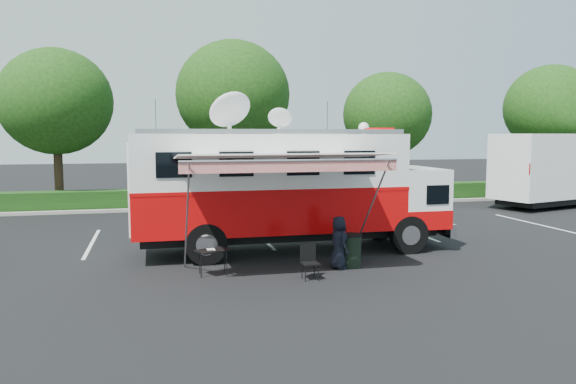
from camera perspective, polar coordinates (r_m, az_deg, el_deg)
name	(u,v)px	position (r m, az deg, el deg)	size (l,w,h in m)	color
ground_plane	(292,251)	(18.49, 0.37, -6.02)	(120.00, 120.00, 0.00)	black
back_border	(254,112)	(30.97, -3.45, 8.08)	(60.00, 6.14, 8.87)	#9E998E
stall_lines	(259,236)	(21.25, -2.93, -4.45)	(24.12, 5.50, 0.01)	silver
command_truck	(289,187)	(18.15, 0.10, 0.46)	(10.21, 2.81, 4.91)	black
awning	(282,159)	(15.03, -0.61, 3.40)	(5.57, 2.86, 3.36)	white
person	(338,269)	(16.21, 5.15, -7.75)	(0.74, 0.48, 1.51)	black
folding_table	(213,251)	(15.39, -7.64, -6.00)	(1.00, 0.87, 0.71)	black
folding_chair	(309,259)	(14.92, 2.15, -6.80)	(0.45, 0.47, 0.92)	black
trash_bin	(351,250)	(16.37, 6.40, -5.90)	(0.64, 0.64, 0.95)	black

